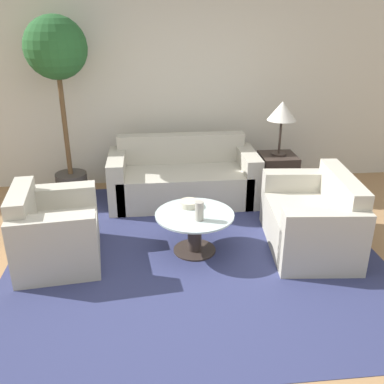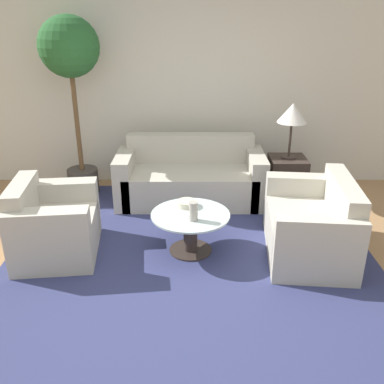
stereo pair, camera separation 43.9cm
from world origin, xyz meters
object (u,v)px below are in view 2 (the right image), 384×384
Objects in this scene: armchair at (53,227)px; table_lamp at (294,115)px; potted_plant at (73,65)px; sofa_main at (192,179)px; bowl at (188,204)px; vase at (195,211)px; loveseat at (316,227)px; coffee_table at (192,227)px.

table_lamp is at bearing -69.12° from armchair.
sofa_main is at bearing -7.68° from potted_plant.
bowl is (-0.03, -1.15, 0.18)m from sofa_main.
potted_plant reaches higher than sofa_main.
loveseat is at bearing 5.83° from vase.
coffee_table is at bearing -133.26° from table_lamp.
potted_plant is at bearing 136.18° from bowl.
vase is 0.97× the size of bowl.
armchair is 1.45× the size of table_lamp.
coffee_table is at bearing -94.96° from armchair.
potted_plant is (-2.68, 1.54, 1.38)m from loveseat.
potted_plant is 11.79× the size of vase.
coffee_table is 3.99× the size of bowl.
potted_plant reaches higher than coffee_table.
loveseat is at bearing -95.91° from armchair.
potted_plant reaches higher than loveseat.
potted_plant reaches higher than vase.
table_lamp is 1.97m from vase.
coffee_table is at bearing -77.86° from bowl.
coffee_table is (0.00, -1.33, -0.00)m from sofa_main.
bowl is at bearing -87.52° from armchair.
sofa_main is 0.82× the size of potted_plant.
vase is (-1.21, -0.12, 0.24)m from loveseat.
sofa_main is 2.35× the size of coffee_table.
loveseat is 1.56m from table_lamp.
sofa_main is at bearing 90.16° from coffee_table.
loveseat is 1.88× the size of table_lamp.
sofa_main is at bearing 91.27° from vase.
armchair is 3.05m from table_lamp.
table_lamp reaches higher than vase.
bowl is (1.35, 0.20, 0.17)m from armchair.
loveseat is 0.57× the size of potted_plant.
table_lamp is (-0.01, 1.32, 0.84)m from loveseat.
vase is (-1.20, -1.45, -0.60)m from table_lamp.
bowl reaches higher than coffee_table.
table_lamp is 3.61× the size of vase.
armchair reaches higher than bowl.
table_lamp is at bearing 50.34° from vase.
coffee_table is at bearing 101.57° from vase.
potted_plant reaches higher than table_lamp.
potted_plant is (-1.44, 0.19, 1.38)m from sofa_main.
sofa_main reaches higher than armchair.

